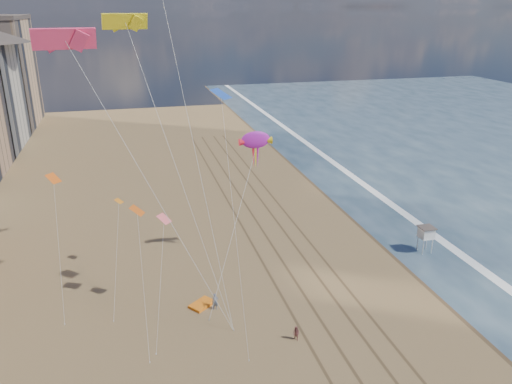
# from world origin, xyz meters

# --- Properties ---
(wet_sand) EXTENTS (260.00, 260.00, 0.00)m
(wet_sand) POSITION_xyz_m (19.00, 40.00, 0.00)
(wet_sand) COLOR #42301E
(wet_sand) RESTS_ON ground
(foam) EXTENTS (260.00, 260.00, 0.00)m
(foam) POSITION_xyz_m (23.20, 40.00, 0.00)
(foam) COLOR white
(foam) RESTS_ON ground
(tracks) EXTENTS (7.68, 120.00, 0.01)m
(tracks) POSITION_xyz_m (2.55, 30.00, 0.01)
(tracks) COLOR brown
(tracks) RESTS_ON ground
(lifeguard_stand) EXTENTS (1.87, 1.87, 3.37)m
(lifeguard_stand) POSITION_xyz_m (19.17, 24.61, 2.60)
(lifeguard_stand) COLOR white
(lifeguard_stand) RESTS_ON ground
(grounded_kite) EXTENTS (2.96, 2.80, 0.28)m
(grounded_kite) POSITION_xyz_m (-9.66, 19.68, 0.14)
(grounded_kite) COLOR orange
(grounded_kite) RESTS_ON ground
(show_kite) EXTENTS (5.86, 6.41, 19.89)m
(show_kite) POSITION_xyz_m (-1.60, 28.79, 14.68)
(show_kite) COLOR #B41CB6
(show_kite) RESTS_ON ground
(kite_flyer_a) EXTENTS (0.66, 0.45, 1.77)m
(kite_flyer_a) POSITION_xyz_m (-8.45, 18.68, 0.88)
(kite_flyer_a) COLOR #555B6D
(kite_flyer_a) RESTS_ON ground
(kite_flyer_b) EXTENTS (0.86, 0.90, 1.45)m
(kite_flyer_b) POSITION_xyz_m (-2.15, 11.84, 0.73)
(kite_flyer_b) COLOR brown
(kite_flyer_b) RESTS_ON ground
(small_kites) EXTENTS (18.38, 12.77, 13.84)m
(small_kites) POSITION_xyz_m (-14.39, 23.07, 13.88)
(small_kites) COLOR #D95412
(small_kites) RESTS_ON ground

